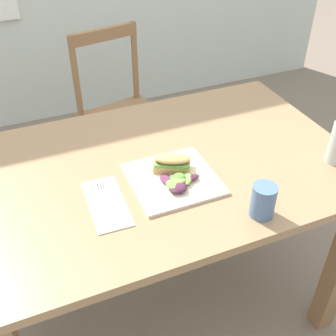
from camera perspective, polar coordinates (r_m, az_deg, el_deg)
ground_plane at (r=1.87m, az=4.55°, el=-18.86°), size 7.84×7.84×0.00m
dining_table at (r=1.44m, az=-0.91°, el=-3.60°), size 1.26×0.82×0.74m
chair_wooden_far at (r=2.21m, az=-6.26°, el=7.03°), size 0.47×0.47×0.87m
plate_lunch at (r=1.29m, az=0.69°, el=-1.52°), size 0.26×0.26×0.01m
sandwich_half_front at (r=1.30m, az=0.55°, el=0.78°), size 0.13×0.11×0.06m
salad_mixed_greens at (r=1.25m, az=1.54°, el=-1.89°), size 0.12×0.12×0.03m
napkin_folded at (r=1.22m, az=-8.37°, el=-4.81°), size 0.11×0.23×0.00m
fork_on_napkin at (r=1.23m, az=-8.57°, el=-4.17°), size 0.03×0.19×0.00m
cup_extra_side at (r=1.17m, az=12.87°, el=-4.39°), size 0.07×0.07×0.10m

